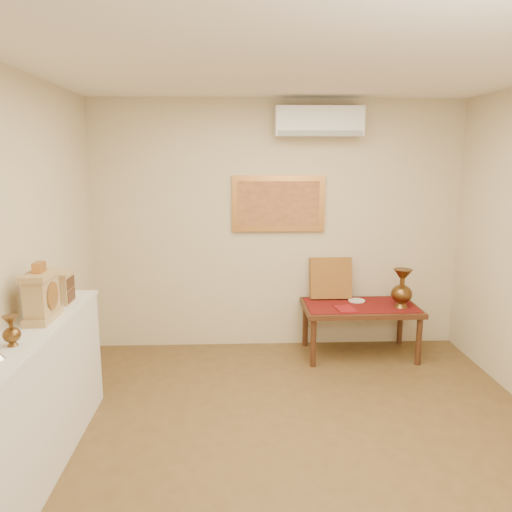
{
  "coord_description": "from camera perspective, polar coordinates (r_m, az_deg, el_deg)",
  "views": [
    {
      "loc": [
        -0.47,
        -3.14,
        2.09
      ],
      "look_at": [
        -0.29,
        1.15,
        1.24
      ],
      "focal_mm": 35.0,
      "sensor_mm": 36.0,
      "label": 1
    }
  ],
  "objects": [
    {
      "name": "floor",
      "position": [
        3.8,
        5.49,
        -22.18
      ],
      "size": [
        4.5,
        4.5,
        0.0
      ],
      "primitive_type": "plane",
      "color": "brown",
      "rests_on": "ground"
    },
    {
      "name": "ceiling",
      "position": [
        3.23,
        6.45,
        22.06
      ],
      "size": [
        4.5,
        4.5,
        0.0
      ],
      "primitive_type": "plane",
      "rotation": [
        3.14,
        0.0,
        0.0
      ],
      "color": "white",
      "rests_on": "ground"
    },
    {
      "name": "wall_back",
      "position": [
        5.46,
        2.53,
        3.42
      ],
      "size": [
        4.0,
        0.02,
        2.7
      ],
      "primitive_type": "cube",
      "color": "beige",
      "rests_on": "ground"
    },
    {
      "name": "brass_urn_small",
      "position": [
        3.33,
        -26.21,
        -7.26
      ],
      "size": [
        0.11,
        0.11,
        0.24
      ],
      "primitive_type": null,
      "color": "brown",
      "rests_on": "display_ledge"
    },
    {
      "name": "table_cloth",
      "position": [
        5.41,
        11.84,
        -5.51
      ],
      "size": [
        1.14,
        0.59,
        0.01
      ],
      "primitive_type": "cube",
      "color": "maroon",
      "rests_on": "low_table"
    },
    {
      "name": "brass_urn_tall",
      "position": [
        5.37,
        16.36,
        -3.11
      ],
      "size": [
        0.22,
        0.22,
        0.49
      ],
      "primitive_type": null,
      "color": "brown",
      "rests_on": "table_cloth"
    },
    {
      "name": "plate",
      "position": [
        5.53,
        11.43,
        -5.02
      ],
      "size": [
        0.18,
        0.18,
        0.01
      ],
      "primitive_type": "cylinder",
      "color": "white",
      "rests_on": "table_cloth"
    },
    {
      "name": "menu",
      "position": [
        5.21,
        10.17,
        -5.97
      ],
      "size": [
        0.21,
        0.27,
        0.01
      ],
      "primitive_type": "cube",
      "rotation": [
        0.0,
        0.0,
        0.13
      ],
      "color": "maroon",
      "rests_on": "table_cloth"
    },
    {
      "name": "cushion",
      "position": [
        5.55,
        8.51,
        -2.5
      ],
      "size": [
        0.45,
        0.19,
        0.46
      ],
      "primitive_type": "cube",
      "rotation": [
        -0.21,
        0.0,
        0.0
      ],
      "color": "maroon",
      "rests_on": "table_cloth"
    },
    {
      "name": "display_ledge",
      "position": [
        3.77,
        -24.06,
        -14.86
      ],
      "size": [
        0.37,
        2.02,
        0.98
      ],
      "color": "white",
      "rests_on": "floor"
    },
    {
      "name": "mantel_clock",
      "position": [
        3.74,
        -23.29,
        -4.17
      ],
      "size": [
        0.17,
        0.36,
        0.41
      ],
      "color": "tan",
      "rests_on": "display_ledge"
    },
    {
      "name": "wooden_chest",
      "position": [
        4.13,
        -21.39,
        -3.37
      ],
      "size": [
        0.16,
        0.21,
        0.24
      ],
      "color": "tan",
      "rests_on": "display_ledge"
    },
    {
      "name": "low_table",
      "position": [
        5.43,
        11.81,
        -6.21
      ],
      "size": [
        1.2,
        0.7,
        0.55
      ],
      "color": "#482615",
      "rests_on": "floor"
    },
    {
      "name": "painting",
      "position": [
        5.41,
        2.57,
        6.01
      ],
      "size": [
        1.0,
        0.06,
        0.6
      ],
      "color": "#B9793B",
      "rests_on": "wall_back"
    },
    {
      "name": "ac_unit",
      "position": [
        5.34,
        7.19,
        14.99
      ],
      "size": [
        0.9,
        0.25,
        0.3
      ],
      "color": "white",
      "rests_on": "wall_back"
    }
  ]
}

